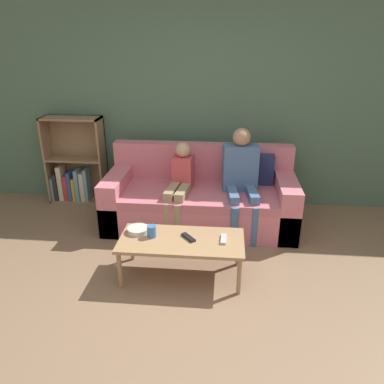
# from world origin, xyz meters

# --- Properties ---
(ground_plane) EXTENTS (22.00, 22.00, 0.00)m
(ground_plane) POSITION_xyz_m (0.00, 0.00, 0.00)
(ground_plane) COLOR #84664C
(wall_back) EXTENTS (12.00, 0.06, 2.60)m
(wall_back) POSITION_xyz_m (0.00, 2.46, 1.30)
(wall_back) COLOR #4C6B56
(wall_back) RESTS_ON ground_plane
(couch) EXTENTS (2.16, 0.93, 0.88)m
(couch) POSITION_xyz_m (0.02, 1.78, 0.29)
(couch) COLOR #D1707F
(couch) RESTS_ON ground_plane
(bookshelf) EXTENTS (0.75, 0.28, 1.14)m
(bookshelf) POSITION_xyz_m (-1.70, 2.30, 0.43)
(bookshelf) COLOR #8E7051
(bookshelf) RESTS_ON ground_plane
(coffee_table) EXTENTS (1.13, 0.53, 0.39)m
(coffee_table) POSITION_xyz_m (-0.08, 0.69, 0.35)
(coffee_table) COLOR #A87F56
(coffee_table) RESTS_ON ground_plane
(person_adult) EXTENTS (0.41, 0.67, 1.16)m
(person_adult) POSITION_xyz_m (0.47, 1.69, 0.67)
(person_adult) COLOR #476693
(person_adult) RESTS_ON ground_plane
(person_child) EXTENTS (0.30, 0.66, 0.99)m
(person_child) POSITION_xyz_m (-0.21, 1.64, 0.56)
(person_child) COLOR #9E8966
(person_child) RESTS_ON ground_plane
(cup_near) EXTENTS (0.08, 0.08, 0.11)m
(cup_near) POSITION_xyz_m (-0.35, 0.71, 0.44)
(cup_near) COLOR #3D70B2
(cup_near) RESTS_ON coffee_table
(tv_remote_0) EXTENTS (0.14, 0.16, 0.02)m
(tv_remote_0) POSITION_xyz_m (-0.02, 0.71, 0.40)
(tv_remote_0) COLOR black
(tv_remote_0) RESTS_ON coffee_table
(tv_remote_1) EXTENTS (0.05, 0.17, 0.02)m
(tv_remote_1) POSITION_xyz_m (0.30, 0.71, 0.40)
(tv_remote_1) COLOR #B7B7BC
(tv_remote_1) RESTS_ON coffee_table
(snack_bowl) EXTENTS (0.20, 0.20, 0.05)m
(snack_bowl) POSITION_xyz_m (-0.50, 0.79, 0.41)
(snack_bowl) COLOR beige
(snack_bowl) RESTS_ON coffee_table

